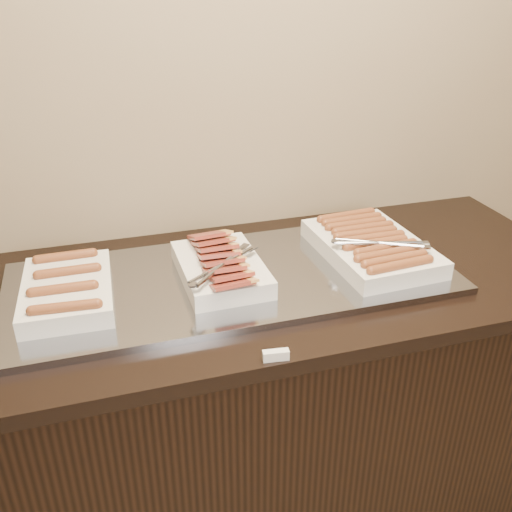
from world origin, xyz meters
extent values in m
cube|color=#9E896B|center=(0.00, 2.50, 1.40)|extent=(6.00, 0.05, 2.80)
cube|color=black|center=(0.00, 2.13, 0.43)|extent=(2.00, 0.70, 0.86)
cube|color=black|center=(0.00, 2.13, 0.88)|extent=(2.06, 0.76, 0.04)
cube|color=gray|center=(0.02, 2.13, 0.91)|extent=(1.20, 0.50, 0.02)
cube|color=silver|center=(-0.41, 2.13, 0.95)|extent=(0.23, 0.33, 0.05)
cylinder|color=brown|center=(-0.42, 2.00, 0.98)|extent=(0.15, 0.04, 0.03)
cylinder|color=brown|center=(-0.42, 2.09, 0.98)|extent=(0.15, 0.03, 0.03)
cylinder|color=brown|center=(-0.41, 2.17, 0.98)|extent=(0.14, 0.03, 0.03)
cylinder|color=brown|center=(-0.41, 2.26, 0.98)|extent=(0.14, 0.03, 0.03)
cube|color=silver|center=(-0.02, 2.13, 0.95)|extent=(0.22, 0.32, 0.05)
cube|color=brown|center=(-0.02, 2.01, 0.97)|extent=(0.11, 0.10, 0.04)
cube|color=brown|center=(-0.01, 2.04, 0.97)|extent=(0.11, 0.10, 0.04)
cube|color=brown|center=(-0.02, 2.08, 0.98)|extent=(0.11, 0.09, 0.04)
cube|color=brown|center=(-0.02, 2.11, 0.98)|extent=(0.11, 0.09, 0.04)
cube|color=brown|center=(-0.02, 2.15, 0.98)|extent=(0.11, 0.09, 0.04)
cube|color=brown|center=(-0.02, 2.18, 0.99)|extent=(0.11, 0.09, 0.04)
cube|color=brown|center=(-0.02, 2.22, 0.99)|extent=(0.11, 0.10, 0.04)
cube|color=brown|center=(-0.02, 2.25, 0.99)|extent=(0.11, 0.10, 0.04)
cube|color=silver|center=(0.43, 2.13, 0.95)|extent=(0.29, 0.41, 0.05)
cylinder|color=brown|center=(0.42, 1.96, 0.98)|extent=(0.18, 0.04, 0.03)
cylinder|color=brown|center=(0.43, 1.99, 0.98)|extent=(0.18, 0.04, 0.03)
cylinder|color=brown|center=(0.42, 2.03, 0.98)|extent=(0.18, 0.04, 0.03)
cylinder|color=brown|center=(0.44, 2.06, 0.98)|extent=(0.18, 0.04, 0.03)
cylinder|color=brown|center=(0.42, 2.10, 0.98)|extent=(0.18, 0.03, 0.03)
cylinder|color=brown|center=(0.43, 2.13, 0.98)|extent=(0.18, 0.03, 0.03)
cylinder|color=brown|center=(0.43, 2.16, 0.98)|extent=(0.18, 0.03, 0.03)
cylinder|color=brown|center=(0.43, 2.20, 0.98)|extent=(0.18, 0.03, 0.03)
cylinder|color=brown|center=(0.43, 2.23, 0.98)|extent=(0.18, 0.03, 0.03)
cylinder|color=brown|center=(0.43, 2.27, 0.98)|extent=(0.18, 0.03, 0.03)
cylinder|color=brown|center=(0.43, 2.30, 0.98)|extent=(0.18, 0.04, 0.03)
cube|color=silver|center=(0.02, 1.77, 0.91)|extent=(0.06, 0.02, 0.02)
camera|label=1|loc=(-0.31, 0.81, 1.68)|focal=40.00mm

